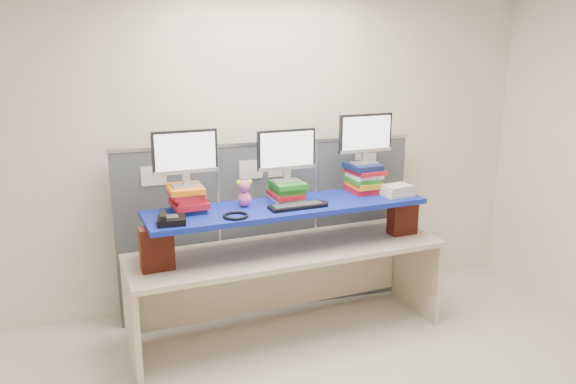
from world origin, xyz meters
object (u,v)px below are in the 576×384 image
object	(u,v)px
keyboard	(298,206)
desk_phone	(170,220)
blue_board	(288,207)
desk	(288,266)
monitor_center	(286,152)
monitor_left	(185,155)
monitor_right	(365,136)

from	to	relation	value
keyboard	desk_phone	bearing A→B (deg)	-179.14
desk_phone	blue_board	bearing A→B (deg)	15.94
desk	monitor_center	xyz separation A→B (m)	(0.02, 0.12, 0.90)
monitor_left	desk_phone	size ratio (longest dim) A/B	2.45
keyboard	desk	bearing A→B (deg)	105.77
keyboard	desk_phone	world-z (taller)	desk_phone
keyboard	blue_board	bearing A→B (deg)	105.77
desk	monitor_left	xyz separation A→B (m)	(-0.77, 0.04, 0.94)
monitor_center	desk_phone	xyz separation A→B (m)	(-0.94, -0.35, -0.36)
monitor_right	desk_phone	xyz separation A→B (m)	(-1.64, -0.41, -0.44)
desk	keyboard	xyz separation A→B (m)	(0.04, -0.11, 0.52)
blue_board	monitor_center	bearing A→B (deg)	73.20
monitor_center	blue_board	bearing A→B (deg)	-106.80
blue_board	keyboard	bearing A→B (deg)	-73.64
monitor_right	keyboard	size ratio (longest dim) A/B	1.05
desk	keyboard	size ratio (longest dim) A/B	5.66
monitor_center	desk_phone	size ratio (longest dim) A/B	2.45
monitor_left	desk_phone	distance (m)	0.50
monitor_left	monitor_center	xyz separation A→B (m)	(0.79, 0.08, -0.04)
monitor_right	desk_phone	distance (m)	1.75
blue_board	monitor_left	size ratio (longest dim) A/B	4.59
desk	blue_board	world-z (taller)	blue_board
monitor_left	monitor_center	distance (m)	0.79
monitor_left	desk_phone	xyz separation A→B (m)	(-0.15, -0.27, -0.40)
desk	monitor_left	world-z (taller)	monitor_left
desk_phone	monitor_right	bearing A→B (deg)	16.33
blue_board	monitor_left	distance (m)	0.89
blue_board	monitor_center	xyz separation A→B (m)	(0.02, 0.12, 0.41)
desk	monitor_right	bearing A→B (deg)	9.12
blue_board	keyboard	xyz separation A→B (m)	(0.04, -0.11, 0.03)
monitor_center	monitor_right	distance (m)	0.71
desk	monitor_center	world-z (taller)	monitor_center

